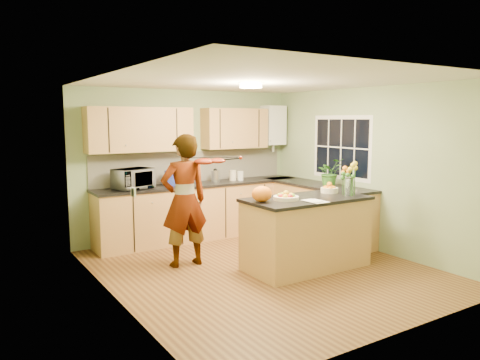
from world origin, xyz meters
TOP-DOWN VIEW (x-y plane):
  - floor at (0.00, 0.00)m, footprint 4.50×4.50m
  - ceiling at (0.00, 0.00)m, footprint 4.00×4.50m
  - wall_back at (0.00, 2.25)m, footprint 4.00×0.02m
  - wall_front at (0.00, -2.25)m, footprint 4.00×0.02m
  - wall_left at (-2.00, 0.00)m, footprint 0.02×4.50m
  - wall_right at (2.00, 0.00)m, footprint 0.02×4.50m
  - back_counter at (0.10, 1.95)m, footprint 3.64×0.62m
  - right_counter at (1.70, 0.85)m, footprint 0.62×2.24m
  - splashback at (0.10, 2.23)m, footprint 3.60×0.02m
  - upper_cabinets at (-0.18, 2.08)m, footprint 3.20×0.34m
  - boiler at (1.70, 2.09)m, footprint 0.40×0.30m
  - window_right at (1.99, 0.60)m, footprint 0.01×1.30m
  - light_switch at (-1.99, -0.60)m, footprint 0.02×0.09m
  - ceiling_lamp at (0.00, 0.30)m, footprint 0.30×0.30m
  - peninsula_island at (0.54, -0.25)m, footprint 1.69×0.86m
  - fruit_dish at (0.19, -0.25)m, footprint 0.33×0.33m
  - orange_bowl at (1.09, -0.10)m, footprint 0.25×0.25m
  - flower_vase at (1.14, -0.43)m, footprint 0.28×0.28m
  - orange_bag at (-0.16, -0.20)m, footprint 0.28×0.24m
  - papers at (0.44, -0.55)m, footprint 0.22×0.30m
  - violinist at (-0.80, 0.73)m, footprint 0.68×0.47m
  - violin at (-0.60, 0.51)m, footprint 0.70×0.61m
  - microwave at (-1.09, 1.93)m, footprint 0.66×0.54m
  - blue_box at (-0.37, 1.95)m, footprint 0.33×0.26m
  - kettle at (0.39, 1.98)m, footprint 0.14×0.14m
  - jar_cream at (0.74, 1.98)m, footprint 0.12×0.12m
  - jar_white at (0.86, 1.91)m, footprint 0.12×0.12m
  - potted_plant at (1.70, 0.55)m, footprint 0.42×0.37m

SIDE VIEW (x-z plane):
  - floor at x=0.00m, z-range 0.00..0.00m
  - back_counter at x=0.10m, z-range 0.00..0.94m
  - right_counter at x=1.70m, z-range 0.00..0.94m
  - peninsula_island at x=0.54m, z-range 0.00..0.97m
  - violinist at x=-0.80m, z-range 0.00..1.82m
  - papers at x=0.44m, z-range 0.97..0.98m
  - fruit_dish at x=0.19m, z-range 0.96..1.07m
  - jar_white at x=0.86m, z-range 0.94..1.10m
  - orange_bowl at x=1.09m, z-range 0.96..1.10m
  - jar_cream at x=0.74m, z-range 0.94..1.12m
  - kettle at x=0.39m, z-range 0.92..1.19m
  - blue_box at x=-0.37m, z-range 0.94..1.18m
  - orange_bag at x=-0.16m, z-range 0.97..1.17m
  - microwave at x=-1.09m, z-range 0.94..1.26m
  - potted_plant at x=1.70m, z-range 0.94..1.39m
  - splashback at x=0.10m, z-range 0.94..1.46m
  - wall_back at x=0.00m, z-range 0.00..2.50m
  - wall_front at x=0.00m, z-range 0.00..2.50m
  - wall_left at x=-2.00m, z-range 0.00..2.50m
  - wall_right at x=2.00m, z-range 0.00..2.50m
  - light_switch at x=-1.99m, z-range 1.26..1.34m
  - flower_vase at x=1.14m, z-range 1.05..1.58m
  - violin at x=-0.60m, z-range 1.36..1.54m
  - window_right at x=1.99m, z-range 1.02..2.08m
  - upper_cabinets at x=-0.18m, z-range 1.50..2.20m
  - boiler at x=1.70m, z-range 1.47..2.33m
  - ceiling_lamp at x=0.00m, z-range 2.43..2.50m
  - ceiling at x=0.00m, z-range 2.49..2.51m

